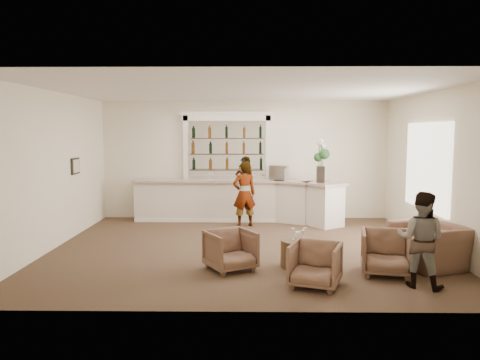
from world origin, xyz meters
The scene contains 19 objects.
ground centered at (0.00, 0.00, 0.00)m, with size 8.00×8.00×0.00m, color brown.
room_shell centered at (0.16, 0.71, 2.34)m, with size 8.04×7.02×3.32m.
bar_counter centered at (-0.16, 3.00, 0.57)m, with size 5.72×1.80×1.14m.
back_bar_alcove centered at (-0.50, 3.41, 2.03)m, with size 2.64×0.25×3.00m.
cocktail_table centered at (1.02, -1.35, 0.25)m, with size 0.69×0.69×0.50m, color #513B23.
sommelier centered at (-0.01, 2.29, 0.85)m, with size 0.62×0.40×1.69m, color gray.
guest centered at (2.81, -2.41, 0.76)m, with size 0.74×0.58×1.53m, color gray.
armchair_left centered at (-0.23, -1.55, 0.36)m, with size 0.77×0.79×0.72m, color brown.
armchair_center centered at (1.15, -2.43, 0.35)m, with size 0.76×0.78×0.71m, color brown.
armchair_right centered at (2.46, -1.78, 0.38)m, with size 0.82×0.85×0.77m, color brown.
armchair_far centered at (3.40, -1.29, 0.39)m, with size 1.20×1.05×0.78m, color brown.
espresso_machine centered at (0.95, 3.08, 1.34)m, with size 0.45×0.38×0.40m, color #ADACB1.
flower_vase centered at (1.97, 2.36, 1.77)m, with size 0.29×0.29×1.12m.
wine_glass_bar_left centered at (-0.89, 3.03, 1.25)m, with size 0.07×0.07×0.21m, color white, non-canonical shape.
wine_glass_bar_right centered at (-0.97, 3.04, 1.25)m, with size 0.07×0.07×0.21m, color white, non-canonical shape.
wine_glass_tbl_a centered at (0.90, -1.32, 0.60)m, with size 0.07×0.07×0.21m, color white, non-canonical shape.
wine_glass_tbl_b centered at (1.12, -1.27, 0.60)m, with size 0.07×0.07×0.21m, color white, non-canonical shape.
wine_glass_tbl_c centered at (1.06, -1.48, 0.60)m, with size 0.07×0.07×0.21m, color white, non-canonical shape.
napkin_holder centered at (1.00, -1.21, 0.56)m, with size 0.08×0.08×0.12m, color white.
Camera 1 is at (0.06, -9.68, 2.47)m, focal length 35.00 mm.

